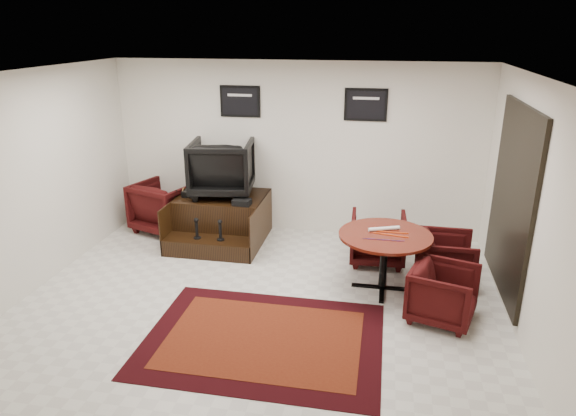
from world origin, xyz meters
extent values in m
plane|color=silver|center=(0.00, 0.00, 0.00)|extent=(6.00, 6.00, 0.00)
cube|color=silver|center=(0.00, 2.50, 1.40)|extent=(6.00, 0.02, 2.80)
cube|color=silver|center=(0.00, -2.50, 1.40)|extent=(6.00, 0.02, 2.80)
cube|color=silver|center=(-3.00, 0.00, 1.40)|extent=(0.02, 5.00, 2.80)
cube|color=silver|center=(3.00, 0.00, 1.40)|extent=(0.02, 5.00, 2.80)
cube|color=white|center=(0.00, 0.00, 2.80)|extent=(6.00, 5.00, 0.02)
cube|color=black|center=(2.97, 0.70, 1.30)|extent=(0.05, 1.90, 2.30)
cube|color=black|center=(2.96, 0.70, 1.30)|extent=(0.02, 1.72, 2.12)
cube|color=black|center=(2.97, 0.70, 1.30)|extent=(0.03, 0.05, 2.12)
cube|color=black|center=(-0.90, 2.48, 2.15)|extent=(0.66, 0.03, 0.50)
cube|color=black|center=(-0.90, 2.46, 2.15)|extent=(0.58, 0.01, 0.42)
cube|color=silver|center=(-0.90, 2.46, 2.25)|extent=(0.40, 0.00, 0.04)
cube|color=black|center=(1.10, 2.48, 2.15)|extent=(0.66, 0.03, 0.50)
cube|color=black|center=(1.10, 2.46, 2.15)|extent=(0.58, 0.01, 0.42)
cube|color=silver|center=(1.10, 2.46, 2.25)|extent=(0.40, 0.00, 0.04)
cube|color=black|center=(0.23, -0.80, 0.00)|extent=(2.61, 1.96, 0.01)
cube|color=#50170B|center=(0.23, -0.80, 0.01)|extent=(2.15, 1.49, 0.01)
cube|color=black|center=(-1.09, 1.94, 0.36)|extent=(1.39, 1.03, 0.72)
cube|color=black|center=(-1.09, 1.22, 0.13)|extent=(1.39, 0.41, 0.26)
cube|color=black|center=(-1.78, 1.74, 0.36)|extent=(0.02, 1.44, 0.72)
cube|color=black|center=(-0.40, 1.74, 0.36)|extent=(0.02, 1.44, 0.72)
cylinder|color=black|center=(-1.28, 1.22, 0.27)|extent=(0.11, 0.11, 0.02)
cylinder|color=black|center=(-1.28, 1.22, 0.40)|extent=(0.04, 0.04, 0.24)
sphere|color=black|center=(-1.28, 1.22, 0.55)|extent=(0.07, 0.07, 0.07)
cylinder|color=black|center=(-0.91, 1.22, 0.27)|extent=(0.11, 0.11, 0.02)
cylinder|color=black|center=(-0.91, 1.22, 0.40)|extent=(0.04, 0.04, 0.24)
sphere|color=black|center=(-0.91, 1.22, 0.55)|extent=(0.07, 0.07, 0.07)
imported|color=black|center=(-1.09, 1.99, 1.21)|extent=(1.07, 1.02, 0.98)
cube|color=black|center=(-1.63, 1.83, 0.77)|extent=(0.12, 0.27, 0.10)
cube|color=black|center=(-1.52, 1.82, 0.77)|extent=(0.12, 0.27, 0.10)
cube|color=black|center=(-0.65, 1.54, 0.77)|extent=(0.27, 0.19, 0.09)
imported|color=black|center=(-2.14, 2.07, 0.47)|extent=(1.13, 1.10, 0.93)
cylinder|color=#460F0A|center=(1.50, 0.63, 0.76)|extent=(1.20, 1.20, 0.04)
cylinder|color=black|center=(1.50, 0.63, 0.39)|extent=(0.10, 0.10, 0.70)
cube|color=black|center=(1.50, 0.63, 0.02)|extent=(0.80, 0.06, 0.03)
cube|color=black|center=(1.50, 0.63, 0.02)|extent=(0.06, 0.80, 0.03)
imported|color=black|center=(1.41, 1.48, 0.40)|extent=(0.80, 0.75, 0.80)
imported|color=black|center=(2.32, 0.99, 0.38)|extent=(0.69, 0.74, 0.76)
imported|color=black|center=(2.20, 0.01, 0.37)|extent=(0.85, 0.88, 0.74)
cylinder|color=white|center=(1.48, 0.76, 0.81)|extent=(0.41, 0.20, 0.05)
cylinder|color=#EB440D|center=(1.57, 0.60, 0.79)|extent=(0.45, 0.09, 0.01)
cylinder|color=#EB440D|center=(1.57, 0.70, 0.79)|extent=(0.45, 0.02, 0.01)
cylinder|color=#4C1933|center=(1.27, 0.43, 0.79)|extent=(0.10, 0.03, 0.01)
cylinder|color=#4C1933|center=(1.33, 0.43, 0.79)|extent=(0.10, 0.03, 0.01)
cylinder|color=#4C1933|center=(1.39, 0.43, 0.79)|extent=(0.10, 0.03, 0.01)
cylinder|color=#4C1933|center=(1.45, 0.43, 0.79)|extent=(0.10, 0.03, 0.01)
cylinder|color=#4C1933|center=(1.51, 0.43, 0.79)|extent=(0.10, 0.03, 0.01)
cylinder|color=#4C1933|center=(1.57, 0.43, 0.79)|extent=(0.10, 0.03, 0.01)
cylinder|color=#4C1933|center=(1.63, 0.43, 0.79)|extent=(0.10, 0.03, 0.01)
cylinder|color=#4C1933|center=(1.69, 0.43, 0.79)|extent=(0.10, 0.03, 0.01)
camera|label=1|loc=(1.41, -5.55, 3.30)|focal=32.00mm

